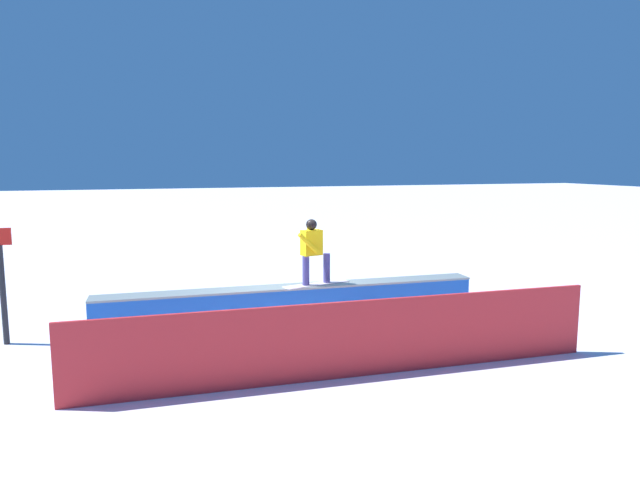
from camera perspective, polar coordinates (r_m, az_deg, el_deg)
The scene contains 5 objects.
ground_plane at distance 11.60m, azimuth -2.74°, elevation -8.18°, with size 120.00×120.00×0.00m, color white.
grind_box at distance 11.51m, azimuth -2.75°, elevation -6.60°, with size 7.77×0.83×0.73m.
snowboarder at distance 11.36m, azimuth -0.73°, elevation -0.98°, with size 1.47×0.64×1.35m.
safety_fence at distance 8.54m, azimuth 3.00°, elevation -10.04°, with size 8.15×0.06×1.17m, color red.
trail_marker at distance 11.36m, azimuth -29.52°, elevation -3.80°, with size 0.40×0.10×2.08m.
Camera 1 is at (2.94, 10.75, 3.21)m, focal length 31.57 mm.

